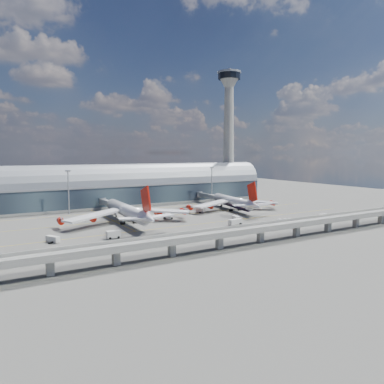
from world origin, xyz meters
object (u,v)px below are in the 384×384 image
floodlight_mast_right (212,184)px  cargo_train_0 (187,239)px  service_truck_3 (236,218)px  cargo_train_1 (285,221)px  airliner_right (234,202)px  airliner_left (128,211)px  service_truck_2 (235,222)px  service_truck_1 (113,234)px  cargo_train_2 (323,215)px  control_tower (229,133)px  floodlight_mast_left (69,191)px  service_truck_4 (168,216)px  service_truck_5 (200,210)px  service_truck_0 (53,239)px

floodlight_mast_right → cargo_train_0: size_ratio=3.77×
service_truck_3 → cargo_train_1: service_truck_3 is taller
airliner_right → airliner_left: bearing=-163.4°
service_truck_2 → cargo_train_1: service_truck_2 is taller
service_truck_1 → cargo_train_0: size_ratio=0.84×
service_truck_1 → cargo_train_2: 117.92m
floodlight_mast_right → cargo_train_1: 85.54m
floodlight_mast_right → airliner_right: bearing=-103.0°
control_tower → airliner_right: control_tower is taller
airliner_left → cargo_train_0: size_ratio=10.44×
airliner_right → cargo_train_0: (-65.26, -54.81, -4.41)m
service_truck_3 → cargo_train_0: service_truck_3 is taller
cargo_train_1 → control_tower: bearing=-36.5°
floodlight_mast_right → floodlight_mast_left: bearing=180.0°
service_truck_1 → cargo_train_0: service_truck_1 is taller
service_truck_4 → cargo_train_0: service_truck_4 is taller
cargo_train_2 → service_truck_4: bearing=64.6°
service_truck_3 → cargo_train_0: size_ratio=0.87×
floodlight_mast_left → cargo_train_1: floodlight_mast_left is taller
airliner_left → service_truck_5: size_ratio=12.26×
floodlight_mast_left → service_truck_0: 72.39m
service_truck_4 → cargo_train_1: size_ratio=0.68×
floodlight_mast_left → airliner_left: floodlight_mast_left is taller
service_truck_4 → cargo_train_1: (46.97, -40.06, -0.59)m
airliner_left → cargo_train_1: bearing=-25.8°
cargo_train_0 → cargo_train_2: size_ratio=1.28×
floodlight_mast_right → cargo_train_0: floodlight_mast_right is taller
cargo_train_2 → airliner_left: bearing=70.7°
cargo_train_0 → cargo_train_1: size_ratio=0.79×
service_truck_5 → cargo_train_1: service_truck_5 is taller
service_truck_1 → cargo_train_0: 30.96m
floodlight_mast_right → cargo_train_2: size_ratio=4.80×
service_truck_5 → airliner_left: bearing=170.9°
airliner_left → service_truck_0: 46.97m
control_tower → cargo_train_1: control_tower is taller
service_truck_1 → service_truck_4: service_truck_1 is taller
airliner_right → service_truck_1: airliner_right is taller
service_truck_0 → service_truck_3: size_ratio=1.09×
service_truck_1 → service_truck_5: (67.02, 39.02, -0.31)m
airliner_right → cargo_train_2: 53.29m
floodlight_mast_right → service_truck_4: 73.47m
floodlight_mast_left → cargo_train_0: (26.09, -92.35, -12.85)m
service_truck_3 → cargo_train_1: 25.26m
control_tower → cargo_train_0: control_tower is taller
service_truck_3 → floodlight_mast_left: bearing=147.4°
floodlight_mast_right → service_truck_4: bearing=-142.8°
service_truck_2 → cargo_train_1: 27.04m
floodlight_mast_right → service_truck_2: (-36.48, -75.68, -12.14)m
control_tower → airliner_left: control_tower is taller
cargo_train_2 → cargo_train_1: bearing=93.6°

